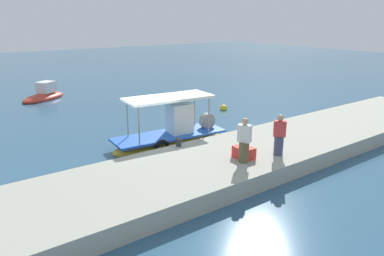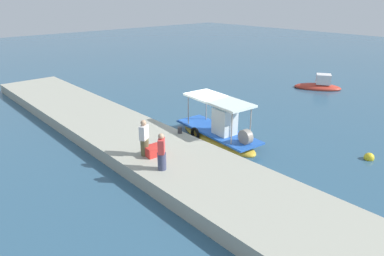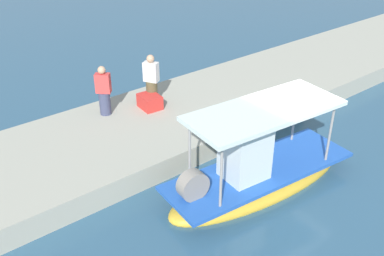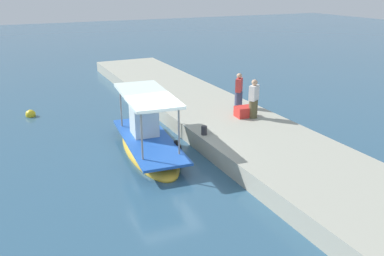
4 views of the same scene
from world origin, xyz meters
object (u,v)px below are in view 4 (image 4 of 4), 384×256
object	(u,v)px
fisherman_near_bollard	(254,101)
fisherman_by_crate	(239,92)
cargo_crate	(244,112)
marker_buoy	(31,115)
main_fishing_boat	(148,140)
mooring_bollard	(204,130)

from	to	relation	value
fisherman_near_bollard	fisherman_by_crate	distance (m)	1.71
cargo_crate	marker_buoy	distance (m)	10.89
main_fishing_boat	marker_buoy	distance (m)	7.87
fisherman_near_bollard	marker_buoy	distance (m)	11.34
main_fishing_boat	fisherman_by_crate	distance (m)	5.68
main_fishing_boat	mooring_bollard	world-z (taller)	main_fishing_boat
fisherman_by_crate	mooring_bollard	bearing A→B (deg)	129.46
fisherman_by_crate	marker_buoy	world-z (taller)	fisherman_by_crate
main_fishing_boat	fisherman_by_crate	bearing A→B (deg)	-72.23
fisherman_near_bollard	cargo_crate	distance (m)	0.69
fisherman_by_crate	cargo_crate	distance (m)	1.59
main_fishing_boat	mooring_bollard	xyz separation A→B (m)	(-0.98, -2.06, 0.43)
main_fishing_boat	fisherman_near_bollard	xyz separation A→B (m)	(0.02, -5.05, 1.05)
mooring_bollard	cargo_crate	distance (m)	3.00
main_fishing_boat	mooring_bollard	distance (m)	2.32
fisherman_by_crate	mooring_bollard	world-z (taller)	fisherman_by_crate
fisherman_by_crate	main_fishing_boat	bearing A→B (deg)	107.77
fisherman_by_crate	marker_buoy	size ratio (longest dim) A/B	3.39
fisherman_near_bollard	cargo_crate	world-z (taller)	fisherman_near_bollard
fisherman_near_bollard	mooring_bollard	world-z (taller)	fisherman_near_bollard
mooring_bollard	cargo_crate	world-z (taller)	cargo_crate
mooring_bollard	marker_buoy	bearing A→B (deg)	37.45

